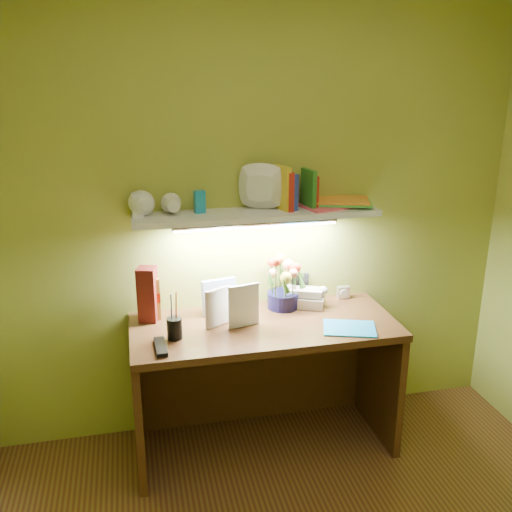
% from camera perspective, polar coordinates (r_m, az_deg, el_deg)
% --- Properties ---
extents(desk, '(1.40, 0.60, 0.75)m').
position_cam_1_polar(desk, '(3.20, 0.83, -12.88)').
color(desk, '#3D2610').
rests_on(desk, ground).
extents(flower_bouquet, '(0.25, 0.25, 0.31)m').
position_cam_1_polar(flower_bouquet, '(3.17, 2.74, -2.53)').
color(flower_bouquet, black).
rests_on(flower_bouquet, desk).
extents(telephone, '(0.24, 0.22, 0.12)m').
position_cam_1_polar(telephone, '(3.24, 5.03, -3.94)').
color(telephone, beige).
rests_on(telephone, desk).
extents(desk_clock, '(0.07, 0.04, 0.07)m').
position_cam_1_polar(desk_clock, '(3.37, 8.71, -3.62)').
color(desk_clock, silver).
rests_on(desk_clock, desk).
extents(whisky_bottle, '(0.09, 0.09, 0.29)m').
position_cam_1_polar(whisky_bottle, '(3.08, -10.41, -3.63)').
color(whisky_bottle, '#9F691F').
rests_on(whisky_bottle, desk).
extents(whisky_box, '(0.12, 0.12, 0.30)m').
position_cam_1_polar(whisky_box, '(3.06, -10.77, -3.78)').
color(whisky_box, '#571511').
rests_on(whisky_box, desk).
extents(pen_cup, '(0.10, 0.10, 0.19)m').
position_cam_1_polar(pen_cup, '(2.86, -8.18, -6.48)').
color(pen_cup, black).
rests_on(pen_cup, desk).
extents(art_card, '(0.20, 0.08, 0.19)m').
position_cam_1_polar(art_card, '(3.12, -3.66, -4.06)').
color(art_card, white).
rests_on(art_card, desk).
extents(tv_remote, '(0.06, 0.19, 0.02)m').
position_cam_1_polar(tv_remote, '(2.80, -9.51, -8.94)').
color(tv_remote, black).
rests_on(tv_remote, desk).
extents(blue_folder, '(0.31, 0.27, 0.01)m').
position_cam_1_polar(blue_folder, '(3.01, 9.32, -7.14)').
color(blue_folder, '#188DCD').
rests_on(blue_folder, desk).
extents(desk_book_a, '(0.15, 0.08, 0.21)m').
position_cam_1_polar(desk_book_a, '(2.93, -5.07, -5.51)').
color(desk_book_a, beige).
rests_on(desk_book_a, desk).
extents(desk_book_b, '(0.17, 0.05, 0.23)m').
position_cam_1_polar(desk_book_b, '(2.92, -2.76, -5.24)').
color(desk_book_b, white).
rests_on(desk_book_b, desk).
extents(wall_shelf, '(1.32, 0.35, 0.26)m').
position_cam_1_polar(wall_shelf, '(3.00, 0.25, 4.95)').
color(wall_shelf, white).
rests_on(wall_shelf, ground).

